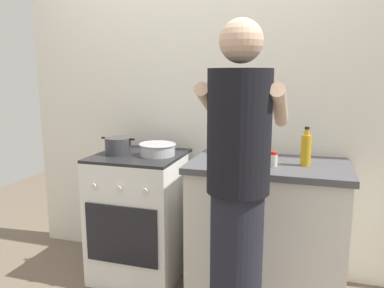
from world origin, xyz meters
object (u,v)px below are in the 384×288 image
at_px(utensil_crock, 241,140).
at_px(stove_range, 141,215).
at_px(mixing_bowl, 157,149).
at_px(spice_bottle, 274,159).
at_px(person, 238,199).
at_px(pot, 118,146).
at_px(oil_bottle, 306,149).

bearing_deg(utensil_crock, stove_range, -163.12).
relative_size(mixing_bowl, spice_bottle, 2.85).
distance_m(utensil_crock, spice_bottle, 0.39).
bearing_deg(utensil_crock, person, -81.09).
bearing_deg(stove_range, utensil_crock, 16.88).
xyz_separation_m(pot, oil_bottle, (1.26, 0.03, 0.04)).
bearing_deg(pot, mixing_bowl, 8.06).
distance_m(stove_range, utensil_crock, 0.90).
xyz_separation_m(mixing_bowl, oil_bottle, (0.98, -0.01, 0.05)).
bearing_deg(pot, oil_bottle, 1.47).
xyz_separation_m(stove_range, spice_bottle, (0.94, -0.08, 0.49)).
bearing_deg(spice_bottle, mixing_bowl, 174.27).
height_order(pot, utensil_crock, utensil_crock).
bearing_deg(utensil_crock, pot, -163.44).
xyz_separation_m(pot, mixing_bowl, (0.28, 0.04, -0.01)).
xyz_separation_m(stove_range, pot, (-0.14, -0.04, 0.51)).
height_order(utensil_crock, person, person).
xyz_separation_m(pot, spice_bottle, (1.08, -0.04, -0.01)).
relative_size(pot, oil_bottle, 1.04).
distance_m(mixing_bowl, utensil_crock, 0.58).
relative_size(spice_bottle, oil_bottle, 0.37).
relative_size(oil_bottle, person, 0.14).
bearing_deg(stove_range, mixing_bowl, 0.90).
bearing_deg(spice_bottle, stove_range, 175.25).
relative_size(stove_range, utensil_crock, 2.77).
relative_size(spice_bottle, person, 0.05).
distance_m(pot, mixing_bowl, 0.28).
distance_m(mixing_bowl, spice_bottle, 0.80).
distance_m(pot, utensil_crock, 0.86).
relative_size(mixing_bowl, oil_bottle, 1.07).
bearing_deg(pot, stove_range, 14.96).
relative_size(utensil_crock, oil_bottle, 1.35).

